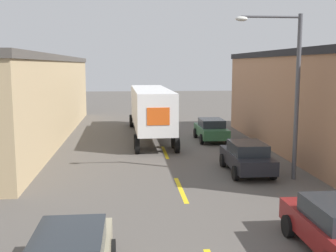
{
  "coord_description": "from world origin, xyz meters",
  "views": [
    {
      "loc": [
        -2.23,
        -6.45,
        5.38
      ],
      "look_at": [
        -0.04,
        16.56,
        2.01
      ],
      "focal_mm": 45.0,
      "sensor_mm": 36.0,
      "label": 1
    }
  ],
  "objects_px": {
    "semi_truck": "(150,107)",
    "street_lamp": "(289,84)",
    "parked_car_right_mid": "(247,157)",
    "parked_car_right_far": "(211,129)"
  },
  "relations": [
    {
      "from": "parked_car_right_far",
      "to": "parked_car_right_mid",
      "type": "height_order",
      "value": "same"
    },
    {
      "from": "semi_truck",
      "to": "parked_car_right_far",
      "type": "bearing_deg",
      "value": -28.85
    },
    {
      "from": "parked_car_right_mid",
      "to": "semi_truck",
      "type": "bearing_deg",
      "value": 110.65
    },
    {
      "from": "semi_truck",
      "to": "street_lamp",
      "type": "xyz_separation_m",
      "value": [
        5.78,
        -12.64,
        2.27
      ]
    },
    {
      "from": "parked_car_right_mid",
      "to": "street_lamp",
      "type": "relative_size",
      "value": 0.56
    },
    {
      "from": "semi_truck",
      "to": "parked_car_right_far",
      "type": "height_order",
      "value": "semi_truck"
    },
    {
      "from": "street_lamp",
      "to": "parked_car_right_mid",
      "type": "bearing_deg",
      "value": 139.01
    },
    {
      "from": "parked_car_right_far",
      "to": "parked_car_right_mid",
      "type": "bearing_deg",
      "value": -90.0
    },
    {
      "from": "parked_car_right_mid",
      "to": "street_lamp",
      "type": "bearing_deg",
      "value": -40.99
    },
    {
      "from": "semi_truck",
      "to": "parked_car_right_far",
      "type": "xyz_separation_m",
      "value": [
        4.27,
        -2.23,
        -1.42
      ]
    }
  ]
}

